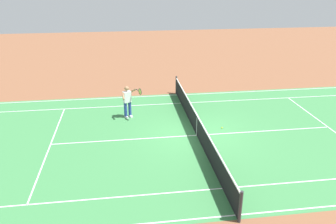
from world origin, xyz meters
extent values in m
plane|color=brown|center=(0.00, 0.00, 0.00)|extent=(60.00, 60.00, 0.00)
cube|color=#387A42|center=(0.00, 0.00, 0.00)|extent=(24.20, 11.40, 0.00)
cube|color=white|center=(0.00, -5.50, 0.00)|extent=(23.80, 0.05, 0.01)
cube|color=white|center=(0.00, 5.50, 0.00)|extent=(23.80, 0.05, 0.01)
cube|color=white|center=(0.00, -4.11, 0.00)|extent=(23.80, 0.05, 0.01)
cube|color=white|center=(0.00, 4.11, 0.00)|extent=(23.80, 0.05, 0.01)
cube|color=white|center=(6.40, 0.00, 0.00)|extent=(0.05, 8.22, 0.01)
cube|color=white|center=(-6.40, 0.00, 0.00)|extent=(0.05, 8.22, 0.01)
cube|color=white|center=(0.00, 0.00, 0.00)|extent=(12.80, 0.05, 0.01)
cylinder|color=#2D2D33|center=(0.00, -5.80, 0.54)|extent=(0.10, 0.10, 1.08)
cylinder|color=#2D2D33|center=(0.00, 5.80, 0.54)|extent=(0.10, 0.10, 1.08)
cube|color=black|center=(0.00, 0.00, 0.44)|extent=(0.02, 11.60, 0.88)
cube|color=white|center=(0.00, 0.00, 0.95)|extent=(0.04, 11.60, 0.06)
cube|color=white|center=(0.00, 0.00, 0.44)|extent=(0.04, 0.06, 0.88)
cylinder|color=navy|center=(3.13, -2.48, 0.45)|extent=(0.15, 0.15, 0.74)
cube|color=white|center=(3.11, -2.43, 0.04)|extent=(0.21, 0.30, 0.09)
cylinder|color=navy|center=(2.91, -2.58, 0.45)|extent=(0.15, 0.15, 0.74)
cube|color=white|center=(2.89, -2.52, 0.04)|extent=(0.21, 0.30, 0.09)
cube|color=white|center=(3.02, -2.53, 1.10)|extent=(0.44, 0.37, 0.56)
sphere|color=#9E704C|center=(3.02, -2.53, 1.53)|extent=(0.23, 0.23, 0.23)
cylinder|color=#9E704C|center=(3.21, -2.26, 1.23)|extent=(0.12, 0.42, 0.26)
cylinder|color=#9E704C|center=(2.69, -2.48, 1.43)|extent=(0.35, 0.37, 0.30)
cylinder|color=#232326|center=(2.51, -2.22, 1.54)|extent=(0.14, 0.27, 0.04)
torus|color=#232326|center=(2.40, -1.95, 1.54)|extent=(0.15, 0.30, 0.31)
cylinder|color=#C6D84C|center=(2.40, -1.95, 1.54)|extent=(0.11, 0.25, 0.27)
sphere|color=#CCE01E|center=(-1.34, -0.56, 0.03)|extent=(0.07, 0.07, 0.07)
camera|label=1|loc=(3.17, 13.41, 6.81)|focal=36.12mm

